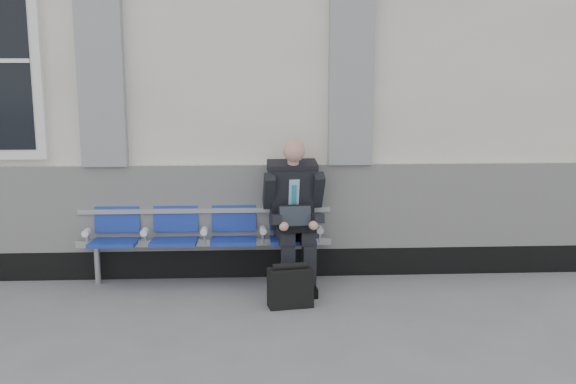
{
  "coord_description": "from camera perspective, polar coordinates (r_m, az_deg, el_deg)",
  "views": [
    {
      "loc": [
        3.12,
        -5.12,
        2.11
      ],
      "look_at": [
        3.43,
        0.9,
        1.01
      ],
      "focal_mm": 40.0,
      "sensor_mm": 36.0,
      "label": 1
    }
  ],
  "objects": [
    {
      "name": "station_building",
      "position": [
        9.14,
        -23.44,
        10.2
      ],
      "size": [
        14.4,
        4.4,
        4.49
      ],
      "color": "silver",
      "rests_on": "ground"
    },
    {
      "name": "bench",
      "position": [
        6.64,
        -7.42,
        -3.31
      ],
      "size": [
        2.6,
        0.47,
        0.91
      ],
      "color": "#9EA0A3",
      "rests_on": "ground"
    },
    {
      "name": "businessman",
      "position": [
        6.45,
        0.53,
        -1.44
      ],
      "size": [
        0.63,
        0.84,
        1.48
      ],
      "color": "black",
      "rests_on": "ground"
    },
    {
      "name": "briefcase",
      "position": [
        5.96,
        0.21,
        -8.41
      ],
      "size": [
        0.43,
        0.24,
        0.42
      ],
      "color": "black",
      "rests_on": "ground"
    }
  ]
}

